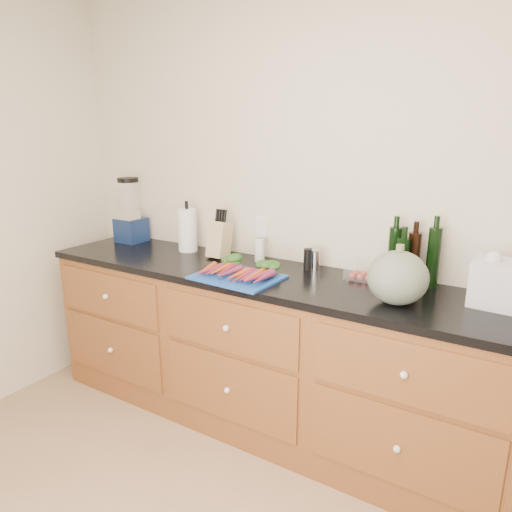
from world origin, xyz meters
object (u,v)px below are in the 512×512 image
Objects in this scene: knife_block at (219,240)px; tomato_box at (362,272)px; blender_appliance at (130,214)px; carrots at (241,270)px; cutting_board at (237,277)px; squash at (398,278)px; paper_towel at (187,230)px.

knife_block is 0.91m from tomato_box.
blender_appliance is 2.03× the size of knife_block.
cutting_board is at bearing -90.00° from carrots.
carrots is at bearing -153.10° from tomato_box.
tomato_box reaches higher than carrots.
carrots is 0.83m from squash.
tomato_box is at bearing 0.42° from blender_appliance.
cutting_board is 1.17m from blender_appliance.
blender_appliance is at bearing 165.95° from carrots.
blender_appliance is 1.69m from tomato_box.
cutting_board is at bearing -15.92° from blender_appliance.
squash is 1.68× the size of tomato_box.
tomato_box is (1.17, 0.01, -0.10)m from paper_towel.
carrots is at bearing -178.07° from squash.
squash is at bearing 4.64° from cutting_board.
carrots is at bearing -14.05° from blender_appliance.
carrots is 2.50× the size of tomato_box.
blender_appliance is (-1.11, 0.32, 0.19)m from cutting_board.
paper_towel is at bearing 0.27° from blender_appliance.
squash reaches higher than carrots.
blender_appliance is 2.79× the size of tomato_box.
knife_block is at bearing -178.10° from tomato_box.
tomato_box is (1.69, 0.01, -0.16)m from blender_appliance.
blender_appliance is 1.63× the size of paper_towel.
knife_block reaches higher than tomato_box.
cutting_board is at bearing -28.09° from paper_towel.
squash is at bearing -10.11° from paper_towel.
carrots is at bearing 90.00° from cutting_board.
paper_towel is at bearing 151.91° from cutting_board.
paper_towel is at bearing 169.89° from squash.
paper_towel is 1.72× the size of tomato_box.
blender_appliance is at bearing -179.58° from tomato_box.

